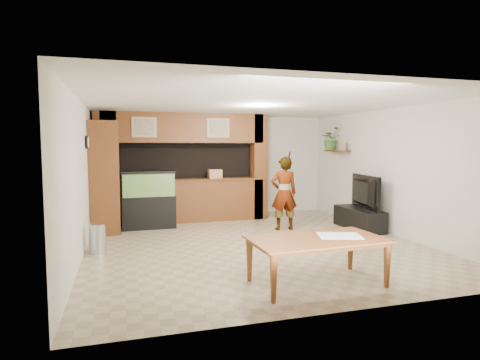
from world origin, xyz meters
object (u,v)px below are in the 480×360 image
object	(u,v)px
pantry_cabinet	(105,177)
television	(360,192)
dining_table	(318,262)
aquarium	(149,200)
person	(284,193)

from	to	relation	value
pantry_cabinet	television	distance (m)	5.51
dining_table	pantry_cabinet	bearing A→B (deg)	120.83
aquarium	dining_table	world-z (taller)	aquarium
aquarium	dining_table	size ratio (longest dim) A/B	0.72
aquarium	dining_table	xyz separation A→B (m)	(1.91, -4.35, -0.31)
pantry_cabinet	television	size ratio (longest dim) A/B	1.83
pantry_cabinet	person	xyz separation A→B (m)	(3.72, -0.87, -0.37)
aquarium	person	world-z (taller)	person
aquarium	television	world-z (taller)	aquarium
pantry_cabinet	person	world-z (taller)	pantry_cabinet
television	dining_table	size ratio (longest dim) A/B	0.72
person	dining_table	distance (m)	3.53
television	aquarium	bearing A→B (deg)	81.51
television	dining_table	distance (m)	3.95
dining_table	aquarium	bearing A→B (deg)	111.07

